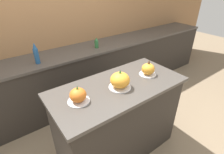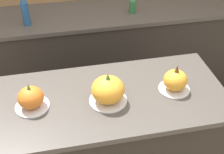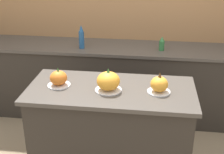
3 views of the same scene
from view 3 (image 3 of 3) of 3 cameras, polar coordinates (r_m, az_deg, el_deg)
The scene contains 8 objects.
wall_back at distance 3.96m, azimuth 2.80°, elevation 11.51°, with size 8.00×0.06×2.50m.
kitchen_island at distance 2.86m, azimuth -0.18°, elevation -10.66°, with size 1.41×0.67×0.95m.
back_counter at distance 3.90m, azimuth 2.15°, elevation -0.90°, with size 6.00×0.60×0.93m.
pumpkin_cake_left at distance 2.69m, azimuth -9.72°, elevation -0.26°, with size 0.20×0.20×0.17m.
pumpkin_cake_center at distance 2.55m, azimuth -0.68°, elevation -0.83°, with size 0.22×0.22×0.20m.
pumpkin_cake_right at distance 2.56m, azimuth 8.63°, elevation -1.42°, with size 0.19×0.19×0.18m.
bottle_tall at distance 3.66m, azimuth -5.60°, elevation 7.27°, with size 0.06×0.06×0.28m.
bottle_short at distance 3.63m, azimuth 9.09°, elevation 6.02°, with size 0.06×0.06×0.16m.
Camera 3 is at (0.31, -2.33, 2.10)m, focal length 50.00 mm.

